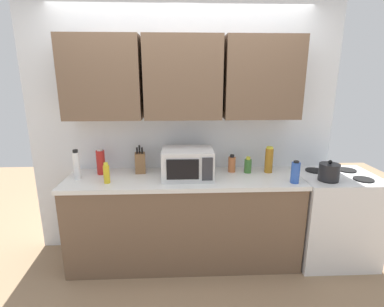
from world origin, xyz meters
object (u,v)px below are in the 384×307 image
object	(u,v)px
microwave	(187,163)
bottle_green_oil	(248,166)
stove_range	(332,217)
bottle_yellow_mustard	(107,174)
knife_block	(140,162)
bottle_amber_vinegar	(269,160)
bottle_spice_jar	(232,164)
bottle_white_jar	(77,165)
bottle_blue_cleaner	(295,172)
kettle	(329,172)
bottle_red_sauce	(101,162)

from	to	relation	value
microwave	bottle_green_oil	size ratio (longest dim) A/B	2.91
stove_range	bottle_green_oil	xyz separation A→B (m)	(-0.87, 0.12, 0.52)
microwave	bottle_yellow_mustard	distance (m)	0.75
stove_range	knife_block	xyz separation A→B (m)	(-1.95, 0.18, 0.55)
bottle_amber_vinegar	bottle_yellow_mustard	xyz separation A→B (m)	(-1.56, -0.24, -0.04)
bottle_spice_jar	bottle_white_jar	distance (m)	1.50
bottle_green_oil	bottle_white_jar	world-z (taller)	bottle_white_jar
bottle_blue_cleaner	bottle_green_oil	size ratio (longest dim) A/B	1.26
knife_block	bottle_white_jar	world-z (taller)	bottle_white_jar
bottle_blue_cleaner	bottle_green_oil	bearing A→B (deg)	139.84
bottle_spice_jar	bottle_amber_vinegar	bearing A→B (deg)	-4.85
stove_range	bottle_yellow_mustard	world-z (taller)	bottle_yellow_mustard
kettle	bottle_blue_cleaner	world-z (taller)	bottle_blue_cleaner
bottle_white_jar	bottle_yellow_mustard	size ratio (longest dim) A/B	1.49
bottle_blue_cleaner	bottle_red_sauce	bearing A→B (deg)	169.82
bottle_blue_cleaner	bottle_spice_jar	bearing A→B (deg)	146.80
bottle_spice_jar	bottle_white_jar	bearing A→B (deg)	-174.24
knife_block	bottle_white_jar	distance (m)	0.59
microwave	bottle_yellow_mustard	size ratio (longest dim) A/B	2.49
kettle	bottle_green_oil	distance (m)	0.75
bottle_spice_jar	stove_range	bearing A→B (deg)	-8.75
microwave	bottle_amber_vinegar	xyz separation A→B (m)	(0.82, 0.12, -0.01)
microwave	bottle_red_sauce	bearing A→B (deg)	170.56
kettle	knife_block	world-z (taller)	knife_block
bottle_amber_vinegar	bottle_white_jar	xyz separation A→B (m)	(-1.86, -0.12, 0.01)
bottle_blue_cleaner	bottle_white_jar	world-z (taller)	bottle_white_jar
bottle_blue_cleaner	bottle_yellow_mustard	world-z (taller)	bottle_blue_cleaner
bottle_blue_cleaner	bottle_red_sauce	size ratio (longest dim) A/B	0.81
knife_block	bottle_white_jar	size ratio (longest dim) A/B	0.99
microwave	bottle_blue_cleaner	world-z (taller)	microwave
bottle_amber_vinegar	bottle_spice_jar	bearing A→B (deg)	175.15
microwave	bottle_blue_cleaner	size ratio (longest dim) A/B	2.31
bottle_blue_cleaner	bottle_amber_vinegar	bearing A→B (deg)	116.07
kettle	bottle_white_jar	size ratio (longest dim) A/B	0.65
kettle	bottle_yellow_mustard	world-z (taller)	kettle
kettle	bottle_green_oil	size ratio (longest dim) A/B	1.13
bottle_white_jar	bottle_blue_cleaner	bearing A→B (deg)	-5.37
bottle_red_sauce	bottle_white_jar	distance (m)	0.23
kettle	knife_block	bearing A→B (deg)	169.85
kettle	bottle_spice_jar	xyz separation A→B (m)	(-0.85, 0.30, -0.01)
stove_range	bottle_yellow_mustard	distance (m)	2.28
kettle	bottle_blue_cleaner	distance (m)	0.34
microwave	kettle	bearing A→B (deg)	-6.29
knife_block	bottle_green_oil	distance (m)	1.08
stove_range	bottle_blue_cleaner	xyz separation A→B (m)	(-0.51, -0.18, 0.55)
bottle_spice_jar	bottle_blue_cleaner	world-z (taller)	bottle_blue_cleaner
bottle_green_oil	bottle_white_jar	distance (m)	1.65
bottle_green_oil	bottle_red_sauce	distance (m)	1.46
bottle_blue_cleaner	bottle_white_jar	xyz separation A→B (m)	(-2.01, 0.19, 0.04)
kettle	bottle_amber_vinegar	distance (m)	0.56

